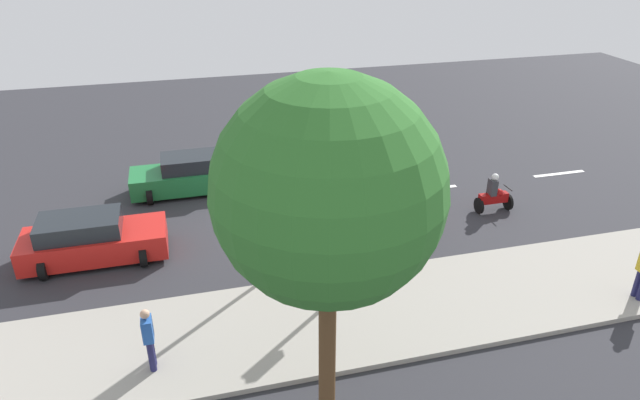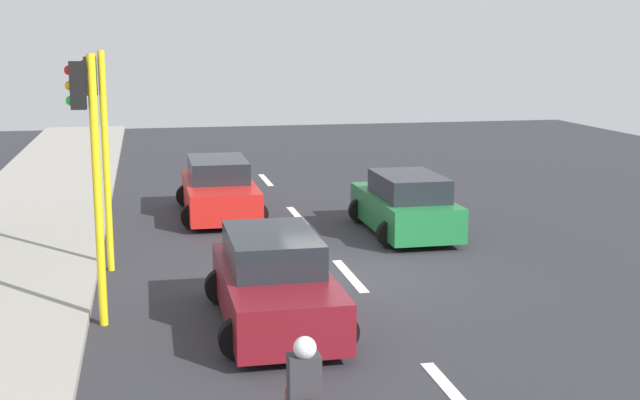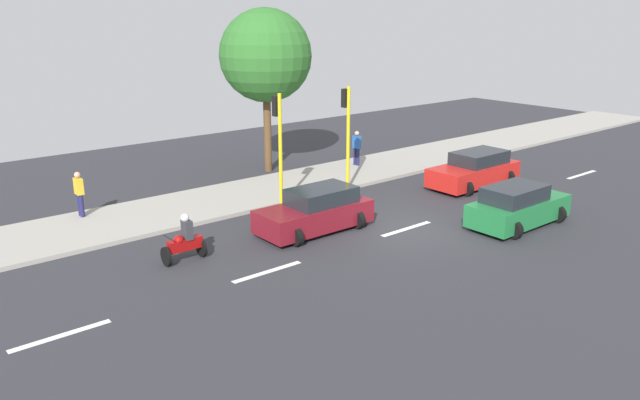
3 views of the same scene
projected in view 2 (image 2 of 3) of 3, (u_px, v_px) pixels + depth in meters
The scene contains 10 objects.
ground_plane at pixel (350, 278), 17.10m from camera, with size 40.00×60.00×0.10m, color #2D2D33.
lane_stripe_far_north at pixel (266, 180), 28.62m from camera, with size 0.20×2.40×0.01m, color white.
lane_stripe_north at pixel (297, 216), 22.86m from camera, with size 0.20×2.40×0.01m, color white.
lane_stripe_mid at pixel (350, 276), 17.09m from camera, with size 0.20×2.40×0.01m, color white.
lane_stripe_south at pixel (456, 396), 11.32m from camera, with size 0.20×2.40×0.01m, color white.
car_red at pixel (219, 190), 22.79m from camera, with size 2.22×4.41×1.52m.
car_green at pixel (405, 205), 20.64m from camera, with size 2.14×4.11×1.52m.
car_maroon at pixel (274, 283), 14.07m from camera, with size 2.16×4.17×1.52m.
traffic_light_corner at pixel (89, 152), 13.59m from camera, with size 0.49×0.24×4.50m.
traffic_light_midblock at pixel (100, 130), 16.92m from camera, with size 0.49×0.24×4.50m.
Camera 2 is at (3.95, 16.02, 4.73)m, focal length 47.34 mm.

